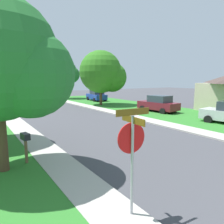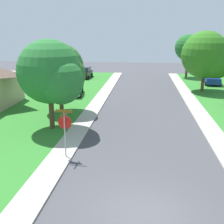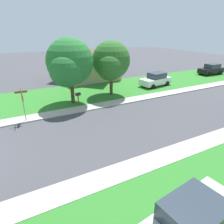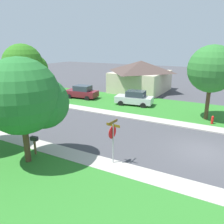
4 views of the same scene
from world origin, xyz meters
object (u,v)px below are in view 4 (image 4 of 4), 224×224
at_px(car_maroon_driveway_right, 82,92).
at_px(car_silver_across_road, 134,98).
at_px(car_blue_behind_trees, 14,84).
at_px(fire_hydrant, 212,120).
at_px(tree_across_left, 27,98).
at_px(mailbox, 34,141).
at_px(stop_sign_far_corner, 113,135).
at_px(tree_sidewalk_far, 214,70).
at_px(house_right_setback, 141,76).
at_px(tree_across_right, 26,65).

distance_m(car_maroon_driveway_right, car_silver_across_road, 7.51).
relative_size(car_blue_behind_trees, fire_hydrant, 5.38).
bearing_deg(tree_across_left, mailbox, 37.04).
height_order(stop_sign_far_corner, fire_hydrant, stop_sign_far_corner).
height_order(tree_sidewalk_far, house_right_setback, tree_sidewalk_far).
bearing_deg(mailbox, tree_across_left, -142.96).
relative_size(stop_sign_far_corner, car_maroon_driveway_right, 0.62).
bearing_deg(car_silver_across_road, house_right_setback, 17.14).
distance_m(car_maroon_driveway_right, mailbox, 16.07).
bearing_deg(car_silver_across_road, stop_sign_far_corner, -162.15).
height_order(car_blue_behind_trees, tree_across_left, tree_across_left).
bearing_deg(fire_hydrant, tree_sidewalk_far, 20.13).
relative_size(stop_sign_far_corner, tree_across_left, 0.44).
relative_size(fire_hydrant, mailbox, 0.63).
distance_m(tree_across_right, tree_across_left, 20.42).
relative_size(car_maroon_driveway_right, car_silver_across_road, 0.99).
distance_m(car_silver_across_road, tree_across_left, 15.57).
distance_m(tree_sidewalk_far, house_right_setback, 14.58).
height_order(tree_sidewalk_far, tree_across_left, tree_sidewalk_far).
relative_size(house_right_setback, mailbox, 6.98).
xyz_separation_m(tree_sidewalk_far, house_right_setback, (9.55, 10.78, -2.30)).
height_order(fire_hydrant, mailbox, mailbox).
height_order(car_blue_behind_trees, fire_hydrant, car_blue_behind_trees).
xyz_separation_m(car_blue_behind_trees, fire_hydrant, (-2.95, -29.68, -0.44)).
height_order(tree_across_left, house_right_setback, tree_across_left).
distance_m(tree_sidewalk_far, tree_across_left, 16.28).
distance_m(tree_across_left, mailbox, 3.10).
relative_size(tree_across_left, fire_hydrant, 7.66).
bearing_deg(tree_sidewalk_far, car_blue_behind_trees, 87.01).
distance_m(car_silver_across_road, fire_hydrant, 9.23).
bearing_deg(stop_sign_far_corner, tree_across_left, 114.43).
bearing_deg(mailbox, stop_sign_far_corner, -73.87).
distance_m(stop_sign_far_corner, fire_hydrant, 11.45).
xyz_separation_m(stop_sign_far_corner, car_blue_behind_trees, (13.36, 25.15, -1.01)).
relative_size(tree_sidewalk_far, house_right_setback, 0.76).
distance_m(stop_sign_far_corner, car_silver_across_road, 13.92).
height_order(car_maroon_driveway_right, mailbox, car_maroon_driveway_right).
bearing_deg(house_right_setback, stop_sign_far_corner, -162.42).
xyz_separation_m(tree_sidewalk_far, fire_hydrant, (-1.43, -0.52, -4.24)).
height_order(car_blue_behind_trees, tree_across_right, tree_across_right).
relative_size(car_silver_across_road, fire_hydrant, 5.41).
relative_size(tree_across_right, house_right_setback, 0.77).
distance_m(car_blue_behind_trees, mailbox, 25.04).
relative_size(car_maroon_driveway_right, fire_hydrant, 5.36).
distance_m(car_silver_across_road, car_blue_behind_trees, 20.90).
bearing_deg(car_blue_behind_trees, tree_across_left, -126.69).
relative_size(tree_across_right, fire_hydrant, 8.49).
xyz_separation_m(car_silver_across_road, tree_across_right, (-1.80, 15.60, 3.28)).
relative_size(car_maroon_driveway_right, tree_across_right, 0.63).
relative_size(car_silver_across_road, mailbox, 3.43).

